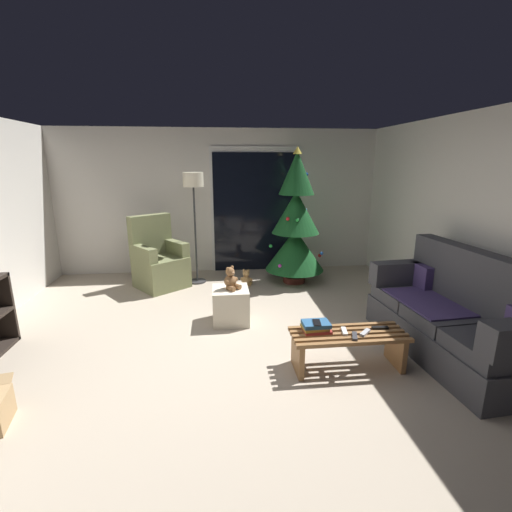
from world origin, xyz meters
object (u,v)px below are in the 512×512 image
object	(u,v)px
book_stack	(316,326)
armchair	(159,262)
couch	(453,318)
ottoman	(231,305)
remote_graphite	(355,336)
teddy_bear_chestnut	(231,280)
christmas_tree	(295,225)
coffee_table	(348,344)
remote_white	(344,331)
floor_lamp	(194,191)
cell_phone	(317,323)
teddy_bear_honey_by_tree	(246,279)
remote_black	(380,328)
remote_silver	(365,332)

from	to	relation	value
book_stack	armchair	world-z (taller)	armchair
couch	ottoman	xyz separation A→B (m)	(-2.23, 1.02, -0.18)
remote_graphite	teddy_bear_chestnut	size ratio (longest dim) A/B	0.55
couch	christmas_tree	bearing A→B (deg)	114.40
coffee_table	remote_white	xyz separation A→B (m)	(-0.04, 0.01, 0.13)
floor_lamp	ottoman	xyz separation A→B (m)	(0.49, -1.61, -1.29)
floor_lamp	teddy_bear_chestnut	world-z (taller)	floor_lamp
armchair	ottoman	xyz separation A→B (m)	(1.07, -1.48, -0.18)
cell_phone	christmas_tree	xyz separation A→B (m)	(0.34, 2.55, 0.49)
remote_graphite	teddy_bear_honey_by_tree	bearing A→B (deg)	125.76
cell_phone	ottoman	world-z (taller)	cell_phone
christmas_tree	floor_lamp	world-z (taller)	christmas_tree
teddy_bear_honey_by_tree	remote_white	bearing A→B (deg)	-73.68
remote_black	teddy_bear_honey_by_tree	xyz separation A→B (m)	(-1.10, 2.45, -0.26)
cell_phone	christmas_tree	distance (m)	2.62
coffee_table	remote_black	xyz separation A→B (m)	(0.33, 0.04, 0.13)
couch	teddy_bear_honey_by_tree	world-z (taller)	couch
coffee_table	armchair	distance (m)	3.41
coffee_table	book_stack	bearing A→B (deg)	166.56
remote_silver	remote_graphite	bearing A→B (deg)	-109.41
book_stack	remote_graphite	bearing A→B (deg)	-27.65
ottoman	remote_white	bearing A→B (deg)	-48.34
teddy_bear_honey_by_tree	remote_black	bearing A→B (deg)	-65.84
couch	book_stack	distance (m)	1.46
remote_silver	teddy_bear_chestnut	xyz separation A→B (m)	(-1.21, 1.20, 0.17)
coffee_table	remote_silver	distance (m)	0.20
christmas_tree	teddy_bear_chestnut	world-z (taller)	christmas_tree
book_stack	christmas_tree	bearing A→B (deg)	82.32
remote_graphite	remote_white	xyz separation A→B (m)	(-0.06, 0.11, 0.00)
cell_phone	teddy_bear_honey_by_tree	xyz separation A→B (m)	(-0.47, 2.43, -0.35)
coffee_table	remote_silver	xyz separation A→B (m)	(0.14, -0.04, 0.13)
remote_graphite	couch	bearing A→B (deg)	30.98
remote_silver	teddy_bear_honey_by_tree	xyz separation A→B (m)	(-0.91, 2.53, -0.26)
christmas_tree	armchair	bearing A→B (deg)	179.03
couch	remote_white	xyz separation A→B (m)	(-1.20, -0.14, -0.02)
floor_lamp	ottoman	world-z (taller)	floor_lamp
remote_graphite	christmas_tree	distance (m)	2.77
remote_silver	cell_phone	size ratio (longest dim) A/B	1.08
cell_phone	coffee_table	bearing A→B (deg)	-1.65
christmas_tree	teddy_bear_honey_by_tree	size ratio (longest dim) A/B	7.62
remote_black	ottoman	xyz separation A→B (m)	(-1.40, 1.13, -0.16)
coffee_table	christmas_tree	bearing A→B (deg)	89.13
teddy_bear_honey_by_tree	coffee_table	bearing A→B (deg)	-72.87
remote_white	armchair	distance (m)	3.37
floor_lamp	remote_silver	bearing A→B (deg)	-58.82
remote_white	book_stack	world-z (taller)	book_stack
remote_white	floor_lamp	distance (m)	3.35
remote_graphite	remote_white	world-z (taller)	same
armchair	book_stack	bearing A→B (deg)	-54.42
couch	remote_white	world-z (taller)	couch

